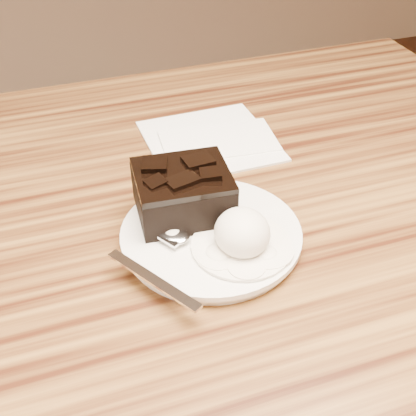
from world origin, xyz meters
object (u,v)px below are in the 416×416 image
object	(u,v)px
plate	(211,237)
ice_cream_scoop	(242,232)
brownie	(183,195)
napkin	(210,140)
spoon	(172,234)

from	to	relation	value
plate	ice_cream_scoop	world-z (taller)	ice_cream_scoop
brownie	napkin	size ratio (longest dim) A/B	0.60
brownie	napkin	xyz separation A→B (m)	(0.09, 0.16, -0.04)
spoon	brownie	bearing A→B (deg)	26.89
brownie	plate	bearing A→B (deg)	-66.22
brownie	ice_cream_scoop	distance (m)	0.09
plate	spoon	size ratio (longest dim) A/B	1.12
spoon	napkin	bearing A→B (deg)	29.90
ice_cream_scoop	spoon	xyz separation A→B (m)	(-0.06, 0.04, -0.01)
brownie	spoon	world-z (taller)	brownie
plate	brownie	distance (m)	0.06
brownie	napkin	distance (m)	0.18
spoon	ice_cream_scoop	bearing A→B (deg)	-61.36
ice_cream_scoop	napkin	distance (m)	0.24
plate	napkin	size ratio (longest dim) A/B	1.17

